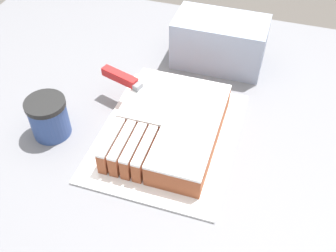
{
  "coord_description": "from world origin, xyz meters",
  "views": [
    {
      "loc": [
        0.26,
        -0.68,
        1.58
      ],
      "look_at": [
        0.06,
        -0.07,
        0.93
      ],
      "focal_mm": 42.0,
      "sensor_mm": 36.0,
      "label": 1
    }
  ],
  "objects_px": {
    "cake_board": "(168,136)",
    "cake": "(170,125)",
    "knife": "(131,82)",
    "coffee_cup": "(49,117)",
    "storage_box": "(219,42)"
  },
  "relations": [
    {
      "from": "coffee_cup",
      "to": "storage_box",
      "type": "bearing_deg",
      "value": 51.45
    },
    {
      "from": "cake",
      "to": "storage_box",
      "type": "distance_m",
      "value": 0.33
    },
    {
      "from": "cake",
      "to": "storage_box",
      "type": "xyz_separation_m",
      "value": [
        0.04,
        0.32,
        0.03
      ]
    },
    {
      "from": "cake_board",
      "to": "knife",
      "type": "distance_m",
      "value": 0.16
    },
    {
      "from": "coffee_cup",
      "to": "knife",
      "type": "bearing_deg",
      "value": 45.13
    },
    {
      "from": "cake",
      "to": "knife",
      "type": "bearing_deg",
      "value": 149.39
    },
    {
      "from": "cake",
      "to": "knife",
      "type": "relative_size",
      "value": 1.01
    },
    {
      "from": "cake",
      "to": "cake_board",
      "type": "bearing_deg",
      "value": -125.44
    },
    {
      "from": "cake",
      "to": "knife",
      "type": "distance_m",
      "value": 0.15
    },
    {
      "from": "cake_board",
      "to": "knife",
      "type": "height_order",
      "value": "knife"
    },
    {
      "from": "cake_board",
      "to": "cake",
      "type": "distance_m",
      "value": 0.03
    },
    {
      "from": "cake_board",
      "to": "cake",
      "type": "height_order",
      "value": "cake"
    },
    {
      "from": "knife",
      "to": "coffee_cup",
      "type": "height_order",
      "value": "coffee_cup"
    },
    {
      "from": "cake",
      "to": "storage_box",
      "type": "relative_size",
      "value": 1.23
    },
    {
      "from": "cake",
      "to": "coffee_cup",
      "type": "height_order",
      "value": "coffee_cup"
    }
  ]
}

